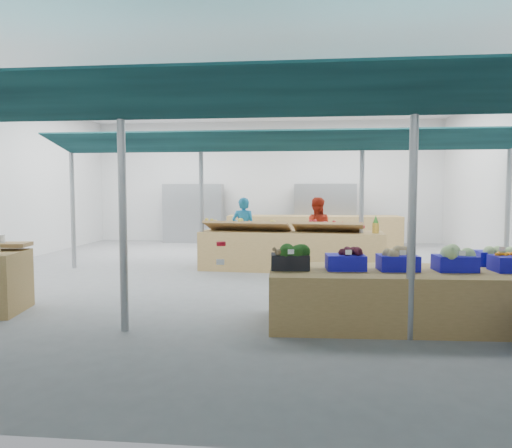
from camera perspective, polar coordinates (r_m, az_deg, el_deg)
The scene contains 21 objects.
floor at distance 9.70m, azimuth -1.60°, elevation -6.37°, with size 13.00×13.00×0.00m, color slate.
hall at distance 11.01m, azimuth -0.67°, elevation 8.69°, with size 13.00×13.00×13.00m.
pole_grid at distance 7.73m, azimuth 2.27°, elevation 4.49°, with size 10.00×4.60×3.00m.
awnings at distance 7.80m, azimuth 2.29°, elevation 11.62°, with size 9.50×7.08×0.30m.
back_shelving_left at distance 15.92m, azimuth -7.82°, elevation 1.28°, with size 2.00×0.50×2.00m, color #B23F33.
back_shelving_right at distance 15.50m, azimuth 8.58°, elevation 1.20°, with size 2.00×0.50×2.00m, color #B23F33.
veg_counter at distance 6.39m, azimuth 19.04°, elevation -8.72°, with size 3.74×1.25×0.73m, color olive.
fruit_counter at distance 10.24m, azimuth 4.35°, elevation -3.37°, with size 4.05×0.96×0.87m, color olive.
far_counter at distance 14.84m, azimuth 7.17°, elevation -0.87°, with size 5.49×1.10×0.99m, color olive.
vendor_left at distance 11.38m, azimuth -1.57°, elevation -0.72°, with size 0.59×0.39×1.62m, color #186B9D.
vendor_right at distance 11.30m, azimuth 7.53°, elevation -0.79°, with size 0.79×0.61×1.62m, color red.
crate_broccoli at distance 6.06m, azimuth 4.28°, elevation -4.16°, with size 0.52×0.42×0.35m.
crate_beets at distance 6.12m, azimuth 11.13°, elevation -4.39°, with size 0.52×0.42×0.29m.
crate_celeriac at distance 6.24m, azimuth 17.30°, elevation -4.23°, with size 0.52×0.42×0.31m.
crate_cabbage at distance 6.45m, azimuth 23.60°, elevation -3.99°, with size 0.52×0.42×0.35m.
sparrow at distance 5.92m, azimuth 2.70°, elevation -3.48°, with size 0.12×0.09×0.11m.
pole_ribbon at distance 5.72m, azimuth -4.40°, elevation -2.70°, with size 0.12×0.12×0.28m.
apple_heap_yellow at distance 10.21m, azimuth -1.07°, elevation -0.00°, with size 1.97×0.94×0.27m.
apple_heap_red at distance 10.05m, azimuth 8.98°, elevation -0.12°, with size 1.58×0.89×0.27m.
pineapple at distance 10.09m, azimuth 14.73°, elevation -0.09°, with size 0.14×0.14×0.39m.
crate_extra at distance 7.16m, azimuth 27.81°, elevation -3.45°, with size 0.52×0.42×0.32m.
Camera 1 is at (1.21, -9.47, 1.75)m, focal length 32.00 mm.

